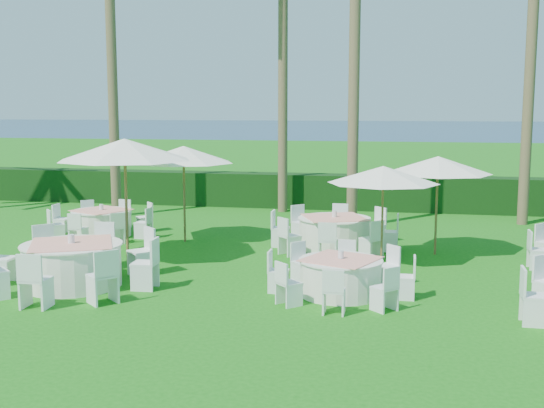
# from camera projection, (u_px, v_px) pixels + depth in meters

# --- Properties ---
(ground) EXTENTS (120.00, 120.00, 0.00)m
(ground) POSITION_uv_depth(u_px,v_px,m) (285.00, 305.00, 12.33)
(ground) COLOR #136210
(ground) RESTS_ON ground
(hedge) EXTENTS (34.00, 1.00, 1.20)m
(hedge) POSITION_uv_depth(u_px,v_px,m) (347.00, 192.00, 23.89)
(hedge) COLOR black
(hedge) RESTS_ON ground
(ocean) EXTENTS (260.00, 260.00, 0.00)m
(ocean) POSITION_uv_depth(u_px,v_px,m) (398.00, 129.00, 111.28)
(ocean) COLOR #061F42
(ocean) RESTS_ON ground
(banquet_table_a) EXTENTS (3.49, 3.49, 1.04)m
(banquet_table_a) POSITION_uv_depth(u_px,v_px,m) (72.00, 263.00, 13.58)
(banquet_table_a) COLOR white
(banquet_table_a) RESTS_ON ground
(banquet_table_b) EXTENTS (2.78, 2.78, 0.86)m
(banquet_table_b) POSITION_uv_depth(u_px,v_px,m) (341.00, 276.00, 12.93)
(banquet_table_b) COLOR white
(banquet_table_b) RESTS_ON ground
(banquet_table_d) EXTENTS (2.89, 2.89, 0.88)m
(banquet_table_d) POSITION_uv_depth(u_px,v_px,m) (102.00, 222.00, 18.90)
(banquet_table_d) COLOR white
(banquet_table_d) RESTS_ON ground
(banquet_table_e) EXTENTS (3.19, 3.19, 0.97)m
(banquet_table_e) POSITION_uv_depth(u_px,v_px,m) (334.00, 232.00, 17.19)
(banquet_table_e) COLOR white
(banquet_table_e) RESTS_ON ground
(umbrella_a) EXTENTS (3.10, 3.10, 2.84)m
(umbrella_a) POSITION_uv_depth(u_px,v_px,m) (125.00, 150.00, 15.47)
(umbrella_a) COLOR brown
(umbrella_a) RESTS_ON ground
(umbrella_b) EXTENTS (2.51, 2.51, 2.24)m
(umbrella_b) POSITION_uv_depth(u_px,v_px,m) (383.00, 175.00, 15.26)
(umbrella_b) COLOR brown
(umbrella_b) RESTS_ON ground
(umbrella_c) EXTENTS (2.67, 2.67, 2.54)m
(umbrella_c) POSITION_uv_depth(u_px,v_px,m) (184.00, 154.00, 17.82)
(umbrella_c) COLOR brown
(umbrella_c) RESTS_ON ground
(umbrella_d) EXTENTS (2.55, 2.55, 2.39)m
(umbrella_d) POSITION_uv_depth(u_px,v_px,m) (438.00, 165.00, 16.25)
(umbrella_d) COLOR brown
(umbrella_d) RESTS_ON ground
(palm_a) EXTENTS (4.32, 4.32, 10.88)m
(palm_a) POSITION_uv_depth(u_px,v_px,m) (111.00, 32.00, 21.57)
(palm_a) COLOR brown
(palm_a) RESTS_ON ground
(palm_b) EXTENTS (4.38, 4.22, 8.65)m
(palm_b) POSITION_uv_depth(u_px,v_px,m) (283.00, 70.00, 22.69)
(palm_b) COLOR brown
(palm_b) RESTS_ON ground
(palm_d) EXTENTS (4.41, 4.03, 9.65)m
(palm_d) POSITION_uv_depth(u_px,v_px,m) (531.00, 48.00, 20.08)
(palm_d) COLOR brown
(palm_d) RESTS_ON ground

